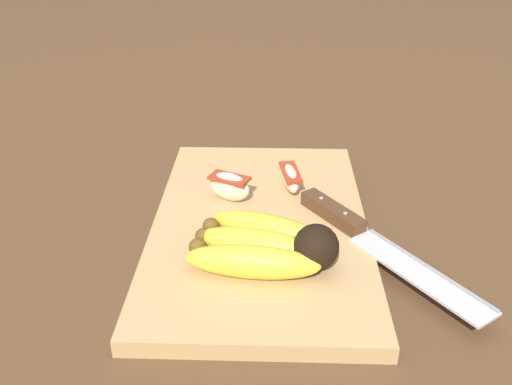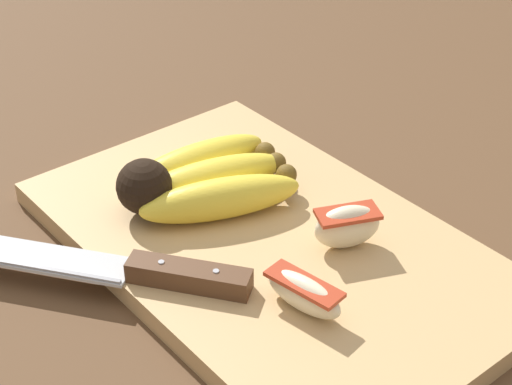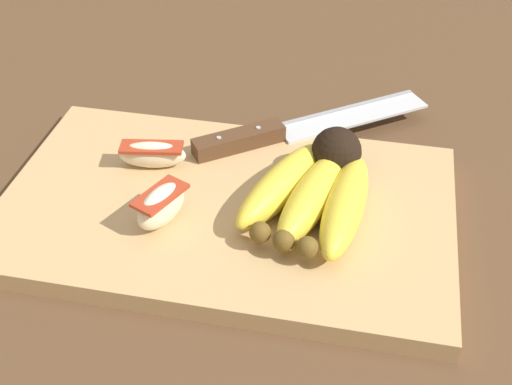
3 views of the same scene
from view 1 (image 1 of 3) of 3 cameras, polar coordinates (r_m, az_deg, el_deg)
ground_plane at (r=0.71m, az=1.18°, el=-4.23°), size 6.00×6.00×0.00m
cutting_board at (r=0.70m, az=0.05°, el=-3.71°), size 0.43×0.26×0.02m
banana_bunch at (r=0.61m, az=0.84°, el=-5.42°), size 0.13×0.17×0.05m
chefs_knife at (r=0.67m, az=10.21°, el=-3.91°), size 0.24×0.19×0.02m
apple_wedge_near at (r=0.73m, az=-3.05°, el=0.67°), size 0.05×0.06×0.04m
apple_wedge_middle at (r=0.76m, az=3.24°, el=1.54°), size 0.07×0.03×0.03m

